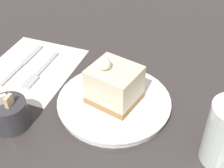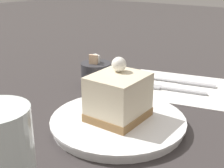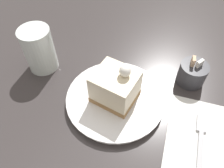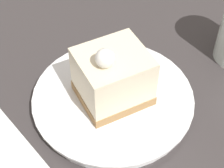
{
  "view_description": "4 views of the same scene",
  "coord_description": "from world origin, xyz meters",
  "px_view_note": "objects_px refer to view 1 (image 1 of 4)",
  "views": [
    {
      "loc": [
        -0.25,
        0.38,
        0.46
      ],
      "look_at": [
        0.03,
        -0.02,
        0.06
      ],
      "focal_mm": 50.0,
      "sensor_mm": 36.0,
      "label": 1
    },
    {
      "loc": [
        -0.39,
        -0.31,
        0.27
      ],
      "look_at": [
        0.03,
        -0.01,
        0.08
      ],
      "focal_mm": 50.0,
      "sensor_mm": 36.0,
      "label": 2
    },
    {
      "loc": [
        0.18,
        -0.3,
        0.45
      ],
      "look_at": [
        0.01,
        -0.02,
        0.05
      ],
      "focal_mm": 35.0,
      "sensor_mm": 36.0,
      "label": 3
    },
    {
      "loc": [
        0.19,
        0.3,
        0.44
      ],
      "look_at": [
        0.03,
        -0.02,
        0.05
      ],
      "focal_mm": 60.0,
      "sensor_mm": 36.0,
      "label": 4
    }
  ],
  "objects_px": {
    "knife": "(26,60)",
    "sugar_bowl": "(10,114)",
    "fork": "(39,72)",
    "cake_slice": "(114,85)",
    "plate": "(114,102)"
  },
  "relations": [
    {
      "from": "knife",
      "to": "sugar_bowl",
      "type": "height_order",
      "value": "sugar_bowl"
    },
    {
      "from": "fork",
      "to": "knife",
      "type": "distance_m",
      "value": 0.06
    },
    {
      "from": "cake_slice",
      "to": "knife",
      "type": "bearing_deg",
      "value": -2.13
    },
    {
      "from": "fork",
      "to": "sugar_bowl",
      "type": "height_order",
      "value": "sugar_bowl"
    },
    {
      "from": "plate",
      "to": "knife",
      "type": "xyz_separation_m",
      "value": [
        0.28,
        -0.01,
        -0.01
      ]
    },
    {
      "from": "plate",
      "to": "sugar_bowl",
      "type": "xyz_separation_m",
      "value": [
        0.14,
        0.16,
        0.02
      ]
    },
    {
      "from": "plate",
      "to": "cake_slice",
      "type": "height_order",
      "value": "cake_slice"
    },
    {
      "from": "sugar_bowl",
      "to": "cake_slice",
      "type": "bearing_deg",
      "value": -130.88
    },
    {
      "from": "plate",
      "to": "sugar_bowl",
      "type": "relative_size",
      "value": 3.0
    },
    {
      "from": "fork",
      "to": "sugar_bowl",
      "type": "relative_size",
      "value": 1.89
    },
    {
      "from": "knife",
      "to": "fork",
      "type": "bearing_deg",
      "value": 151.79
    },
    {
      "from": "plate",
      "to": "cake_slice",
      "type": "distance_m",
      "value": 0.05
    },
    {
      "from": "sugar_bowl",
      "to": "plate",
      "type": "bearing_deg",
      "value": -130.98
    },
    {
      "from": "cake_slice",
      "to": "sugar_bowl",
      "type": "xyz_separation_m",
      "value": [
        0.14,
        0.16,
        -0.03
      ]
    },
    {
      "from": "cake_slice",
      "to": "knife",
      "type": "height_order",
      "value": "cake_slice"
    }
  ]
}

